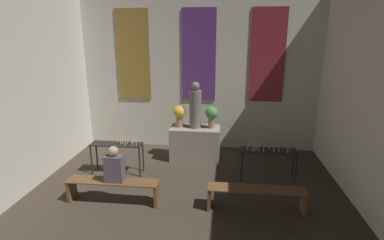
{
  "coord_description": "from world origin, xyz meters",
  "views": [
    {
      "loc": [
        0.77,
        1.48,
        3.27
      ],
      "look_at": [
        0.0,
        8.33,
        1.33
      ],
      "focal_mm": 28.0,
      "sensor_mm": 36.0,
      "label": 1
    }
  ],
  "objects_px": {
    "pew_back_left": "(113,187)",
    "person_seated": "(114,166)",
    "candle_rack_left": "(117,148)",
    "flower_vase_left": "(179,114)",
    "flower_vase_right": "(212,115)",
    "altar": "(195,143)",
    "candle_rack_right": "(268,154)",
    "pew_back_right": "(256,195)",
    "statue": "(195,107)"
  },
  "relations": [
    {
      "from": "altar",
      "to": "person_seated",
      "type": "height_order",
      "value": "person_seated"
    },
    {
      "from": "flower_vase_left",
      "to": "pew_back_right",
      "type": "relative_size",
      "value": 0.32
    },
    {
      "from": "altar",
      "to": "pew_back_right",
      "type": "relative_size",
      "value": 0.72
    },
    {
      "from": "flower_vase_right",
      "to": "candle_rack_right",
      "type": "bearing_deg",
      "value": -38.68
    },
    {
      "from": "pew_back_left",
      "to": "person_seated",
      "type": "relative_size",
      "value": 2.52
    },
    {
      "from": "statue",
      "to": "pew_back_right",
      "type": "relative_size",
      "value": 0.66
    },
    {
      "from": "candle_rack_left",
      "to": "pew_back_left",
      "type": "distance_m",
      "value": 1.41
    },
    {
      "from": "candle_rack_left",
      "to": "person_seated",
      "type": "bearing_deg",
      "value": -72.05
    },
    {
      "from": "candle_rack_left",
      "to": "pew_back_left",
      "type": "relative_size",
      "value": 0.68
    },
    {
      "from": "statue",
      "to": "pew_back_right",
      "type": "height_order",
      "value": "statue"
    },
    {
      "from": "candle_rack_right",
      "to": "pew_back_right",
      "type": "relative_size",
      "value": 0.68
    },
    {
      "from": "flower_vase_right",
      "to": "pew_back_left",
      "type": "height_order",
      "value": "flower_vase_right"
    },
    {
      "from": "pew_back_right",
      "to": "person_seated",
      "type": "xyz_separation_m",
      "value": [
        -2.78,
        -0.0,
        0.45
      ]
    },
    {
      "from": "flower_vase_right",
      "to": "person_seated",
      "type": "xyz_separation_m",
      "value": [
        -1.79,
        -2.41,
        -0.47
      ]
    },
    {
      "from": "candle_rack_left",
      "to": "flower_vase_right",
      "type": "bearing_deg",
      "value": 26.15
    },
    {
      "from": "pew_back_left",
      "to": "flower_vase_left",
      "type": "bearing_deg",
      "value": 67.71
    },
    {
      "from": "statue",
      "to": "flower_vase_left",
      "type": "bearing_deg",
      "value": 180.0
    },
    {
      "from": "flower_vase_left",
      "to": "pew_back_left",
      "type": "bearing_deg",
      "value": -112.29
    },
    {
      "from": "altar",
      "to": "pew_back_left",
      "type": "xyz_separation_m",
      "value": [
        -1.42,
        -2.41,
        -0.11
      ]
    },
    {
      "from": "statue",
      "to": "pew_back_right",
      "type": "distance_m",
      "value": 3.02
    },
    {
      "from": "candle_rack_left",
      "to": "flower_vase_left",
      "type": "bearing_deg",
      "value": 38.7
    },
    {
      "from": "statue",
      "to": "person_seated",
      "type": "distance_m",
      "value": 2.85
    },
    {
      "from": "candle_rack_left",
      "to": "pew_back_right",
      "type": "height_order",
      "value": "candle_rack_left"
    },
    {
      "from": "pew_back_right",
      "to": "person_seated",
      "type": "bearing_deg",
      "value": -180.0
    },
    {
      "from": "flower_vase_left",
      "to": "candle_rack_right",
      "type": "relative_size",
      "value": 0.46
    },
    {
      "from": "altar",
      "to": "candle_rack_left",
      "type": "distance_m",
      "value": 2.11
    },
    {
      "from": "altar",
      "to": "flower_vase_left",
      "type": "xyz_separation_m",
      "value": [
        -0.43,
        0.0,
        0.81
      ]
    },
    {
      "from": "pew_back_left",
      "to": "person_seated",
      "type": "xyz_separation_m",
      "value": [
        0.06,
        -0.0,
        0.45
      ]
    },
    {
      "from": "flower_vase_right",
      "to": "person_seated",
      "type": "relative_size",
      "value": 0.79
    },
    {
      "from": "altar",
      "to": "statue",
      "type": "distance_m",
      "value": 1.01
    },
    {
      "from": "candle_rack_left",
      "to": "pew_back_right",
      "type": "xyz_separation_m",
      "value": [
        3.21,
        -1.32,
        -0.31
      ]
    },
    {
      "from": "flower_vase_left",
      "to": "flower_vase_right",
      "type": "height_order",
      "value": "same"
    },
    {
      "from": "flower_vase_left",
      "to": "pew_back_left",
      "type": "relative_size",
      "value": 0.32
    },
    {
      "from": "flower_vase_left",
      "to": "candle_rack_right",
      "type": "distance_m",
      "value": 2.56
    },
    {
      "from": "flower_vase_right",
      "to": "altar",
      "type": "bearing_deg",
      "value": 180.0
    },
    {
      "from": "statue",
      "to": "pew_back_right",
      "type": "bearing_deg",
      "value": -59.54
    },
    {
      "from": "altar",
      "to": "person_seated",
      "type": "distance_m",
      "value": 2.79
    },
    {
      "from": "altar",
      "to": "flower_vase_right",
      "type": "xyz_separation_m",
      "value": [
        0.43,
        0.0,
        0.81
      ]
    },
    {
      "from": "statue",
      "to": "candle_rack_left",
      "type": "xyz_separation_m",
      "value": [
        -1.79,
        -1.09,
        -0.82
      ]
    },
    {
      "from": "candle_rack_left",
      "to": "altar",
      "type": "bearing_deg",
      "value": 31.34
    },
    {
      "from": "flower_vase_left",
      "to": "pew_back_right",
      "type": "height_order",
      "value": "flower_vase_left"
    },
    {
      "from": "statue",
      "to": "flower_vase_right",
      "type": "height_order",
      "value": "statue"
    },
    {
      "from": "flower_vase_right",
      "to": "candle_rack_left",
      "type": "height_order",
      "value": "flower_vase_right"
    },
    {
      "from": "flower_vase_left",
      "to": "person_seated",
      "type": "height_order",
      "value": "flower_vase_left"
    },
    {
      "from": "statue",
      "to": "pew_back_left",
      "type": "height_order",
      "value": "statue"
    },
    {
      "from": "pew_back_right",
      "to": "person_seated",
      "type": "relative_size",
      "value": 2.52
    },
    {
      "from": "altar",
      "to": "pew_back_left",
      "type": "relative_size",
      "value": 0.72
    },
    {
      "from": "altar",
      "to": "statue",
      "type": "bearing_deg",
      "value": 0.0
    },
    {
      "from": "altar",
      "to": "pew_back_right",
      "type": "bearing_deg",
      "value": -59.54
    },
    {
      "from": "statue",
      "to": "candle_rack_right",
      "type": "distance_m",
      "value": 2.26
    }
  ]
}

